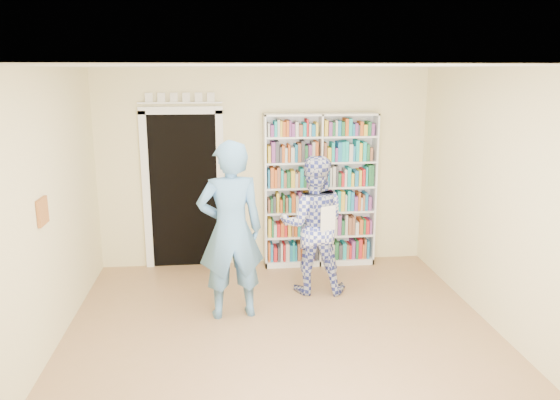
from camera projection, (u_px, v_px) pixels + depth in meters
floor at (285, 348)px, 5.38m from camera, size 5.00×5.00×0.00m
ceiling at (286, 66)px, 4.75m from camera, size 5.00×5.00×0.00m
wall_back at (264, 168)px, 7.48m from camera, size 4.50×0.00×4.50m
wall_left at (34, 223)px, 4.83m from camera, size 0.00×5.00×5.00m
wall_right at (515, 209)px, 5.30m from camera, size 0.00×5.00×5.00m
bookshelf at (320, 190)px, 7.48m from camera, size 1.53×0.29×2.10m
doorway at (184, 183)px, 7.39m from camera, size 1.10×0.08×2.43m
wall_art at (43, 212)px, 5.02m from camera, size 0.03×0.25×0.25m
man_blue at (231, 230)px, 5.87m from camera, size 0.77×0.56×1.97m
man_plaid at (313, 225)px, 6.58m from camera, size 0.91×0.75×1.69m
paper_sheet at (328, 219)px, 6.31m from camera, size 0.19×0.10×0.29m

